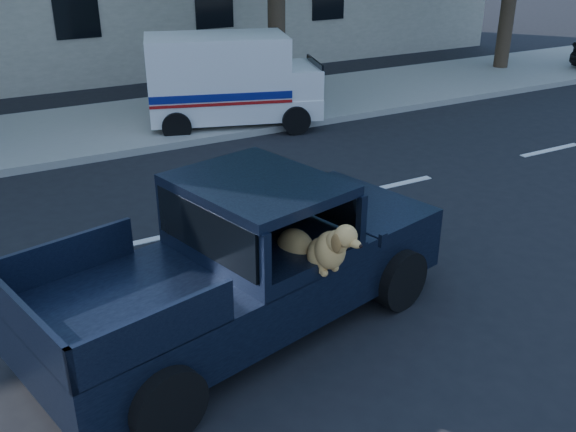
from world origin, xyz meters
name	(u,v)px	position (x,y,z in m)	size (l,w,h in m)	color
ground	(293,355)	(0.00, 0.00, 0.00)	(120.00, 120.00, 0.00)	black
far_sidewalk	(86,130)	(0.00, 9.20, 0.07)	(60.00, 4.00, 0.15)	gray
lane_stripes	(296,207)	(2.00, 3.40, 0.01)	(21.60, 0.14, 0.01)	silver
pickup_truck	(239,283)	(-0.27, 0.73, 0.58)	(5.09, 2.97, 1.71)	black
mail_truck	(229,88)	(3.01, 8.14, 0.89)	(4.08, 2.83, 2.05)	silver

